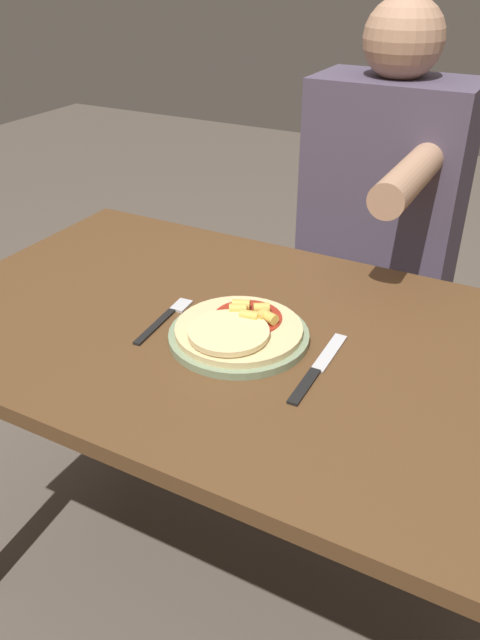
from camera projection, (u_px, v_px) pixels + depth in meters
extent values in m
plane|color=brown|center=(246.00, 587.00, 1.49)|extent=(8.00, 8.00, 0.00)
cube|color=brown|center=(247.00, 337.00, 1.13)|extent=(1.23, 0.73, 0.03)
cylinder|color=brown|center=(124.00, 344.00, 1.77)|extent=(0.06, 0.06, 0.69)
cylinder|color=gray|center=(240.00, 336.00, 1.09)|extent=(0.25, 0.25, 0.01)
cylinder|color=#E0C689|center=(240.00, 330.00, 1.09)|extent=(0.22, 0.22, 0.01)
cylinder|color=#9E2819|center=(249.00, 318.00, 1.11)|extent=(0.12, 0.12, 0.00)
cylinder|color=beige|center=(230.00, 333.00, 1.05)|extent=(0.14, 0.14, 0.01)
cylinder|color=gold|center=(249.00, 316.00, 1.09)|extent=(0.04, 0.02, 0.02)
cylinder|color=gold|center=(261.00, 316.00, 1.09)|extent=(0.02, 0.03, 0.02)
cylinder|color=gold|center=(270.00, 317.00, 1.09)|extent=(0.03, 0.03, 0.02)
cylinder|color=gold|center=(261.00, 308.00, 1.11)|extent=(0.03, 0.03, 0.02)
cylinder|color=gold|center=(241.00, 305.00, 1.12)|extent=(0.04, 0.03, 0.02)
cylinder|color=gold|center=(237.00, 309.00, 1.11)|extent=(0.04, 0.03, 0.02)
cube|color=black|center=(155.00, 326.00, 1.13)|extent=(0.02, 0.13, 0.00)
cube|color=silver|center=(181.00, 305.00, 1.20)|extent=(0.03, 0.05, 0.00)
cube|color=black|center=(304.00, 386.00, 0.98)|extent=(0.02, 0.10, 0.00)
cube|color=silver|center=(330.00, 352.00, 1.06)|extent=(0.02, 0.12, 0.00)
cylinder|color=#2D2D38|center=(336.00, 363.00, 1.83)|extent=(0.11, 0.11, 0.53)
cylinder|color=#2D2D38|center=(391.00, 379.00, 1.77)|extent=(0.11, 0.11, 0.53)
cube|color=#4C4256|center=(385.00, 193.00, 1.53)|extent=(0.37, 0.22, 0.54)
sphere|color=tan|center=(404.00, 38.00, 1.35)|extent=(0.18, 0.18, 0.18)
cylinder|color=tan|center=(408.00, 179.00, 1.22)|extent=(0.07, 0.30, 0.07)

